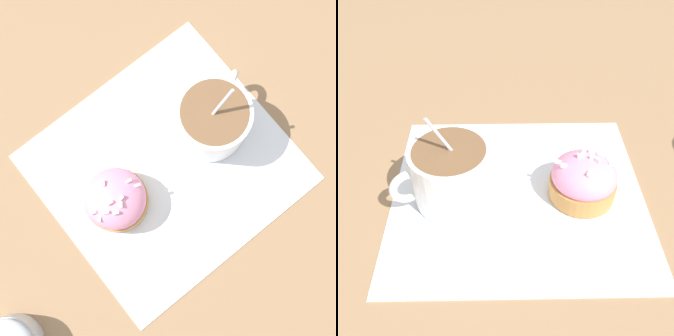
# 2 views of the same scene
# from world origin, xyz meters

# --- Properties ---
(ground_plane) EXTENTS (3.00, 3.00, 0.00)m
(ground_plane) POSITION_xyz_m (0.00, 0.00, 0.00)
(ground_plane) COLOR #93704C
(paper_napkin) EXTENTS (0.32, 0.30, 0.00)m
(paper_napkin) POSITION_xyz_m (0.00, 0.00, 0.00)
(paper_napkin) COLOR white
(paper_napkin) RESTS_ON ground_plane
(coffee_cup) EXTENTS (0.12, 0.09, 0.12)m
(coffee_cup) POSITION_xyz_m (0.08, -0.00, 0.04)
(coffee_cup) COLOR white
(coffee_cup) RESTS_ON paper_napkin
(frosted_pastry) EXTENTS (0.08, 0.08, 0.06)m
(frosted_pastry) POSITION_xyz_m (-0.08, 0.01, 0.03)
(frosted_pastry) COLOR #C18442
(frosted_pastry) RESTS_ON paper_napkin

